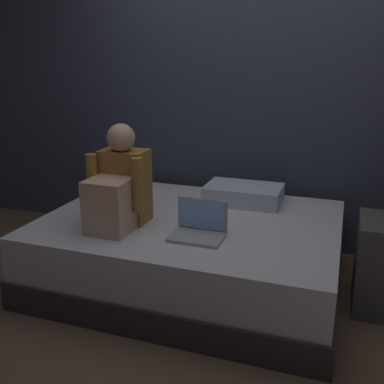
# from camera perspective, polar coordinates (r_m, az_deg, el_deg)

# --- Properties ---
(ground_plane) EXTENTS (8.00, 8.00, 0.00)m
(ground_plane) POSITION_cam_1_polar(r_m,az_deg,el_deg) (2.94, 1.68, -14.61)
(ground_plane) COLOR brown
(wall_back) EXTENTS (5.60, 0.10, 2.70)m
(wall_back) POSITION_cam_1_polar(r_m,az_deg,el_deg) (3.67, 7.78, 13.91)
(wall_back) COLOR #383D4C
(wall_back) RESTS_ON ground_plane
(bed) EXTENTS (2.00, 1.50, 0.48)m
(bed) POSITION_cam_1_polar(r_m,az_deg,el_deg) (3.13, -0.11, -7.52)
(bed) COLOR #332D2B
(bed) RESTS_ON ground_plane
(person_sitting) EXTENTS (0.39, 0.44, 0.66)m
(person_sitting) POSITION_cam_1_polar(r_m,az_deg,el_deg) (2.88, -9.38, 0.50)
(person_sitting) COLOR olive
(person_sitting) RESTS_ON bed
(laptop) EXTENTS (0.32, 0.23, 0.22)m
(laptop) POSITION_cam_1_polar(r_m,az_deg,el_deg) (2.72, 0.90, -4.61)
(laptop) COLOR #9EA0A5
(laptop) RESTS_ON bed
(pillow) EXTENTS (0.56, 0.36, 0.13)m
(pillow) POSITION_cam_1_polar(r_m,az_deg,el_deg) (3.36, 6.64, -0.25)
(pillow) COLOR silver
(pillow) RESTS_ON bed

